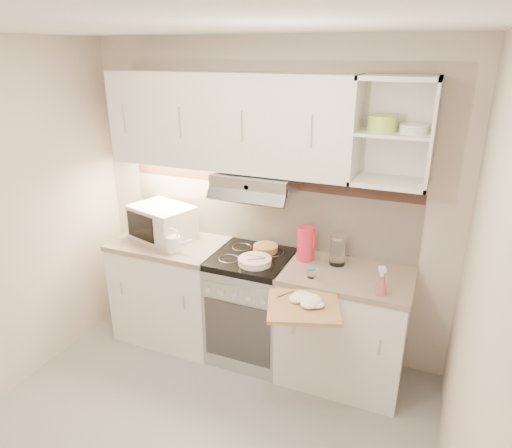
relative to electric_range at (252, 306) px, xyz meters
name	(u,v)px	position (x,y,z in m)	size (l,w,h in m)	color
room_shell	(202,192)	(0.00, -0.73, 1.18)	(3.04, 2.84, 2.52)	beige
base_cabinet_left	(173,291)	(-0.75, 0.00, -0.02)	(0.90, 0.60, 0.86)	white
worktop_left	(170,243)	(-0.75, 0.00, 0.43)	(0.92, 0.62, 0.04)	gray
base_cabinet_right	(343,329)	(0.75, 0.00, -0.02)	(0.90, 0.60, 0.86)	white
worktop_right	(348,275)	(0.75, 0.00, 0.43)	(0.92, 0.62, 0.04)	gray
electric_range	(252,306)	(0.00, 0.00, 0.00)	(0.60, 0.60, 0.90)	#B7B7BC
microwave	(162,222)	(-0.84, 0.05, 0.59)	(0.58, 0.50, 0.28)	silver
watering_can	(174,243)	(-0.61, -0.15, 0.52)	(0.23, 0.12, 0.20)	white
plate_stack	(255,261)	(0.08, -0.12, 0.47)	(0.25, 0.25, 0.05)	white
bread_loaf	(266,248)	(0.06, 0.13, 0.47)	(0.20, 0.20, 0.05)	#9B5B3B
pink_pitcher	(306,243)	(0.40, 0.10, 0.58)	(0.14, 0.13, 0.26)	red
glass_jar	(338,250)	(0.64, 0.11, 0.57)	(0.12, 0.12, 0.23)	white
spice_jar	(311,272)	(0.52, -0.17, 0.49)	(0.05, 0.05, 0.08)	silver
spray_bottle	(381,283)	(1.01, -0.22, 0.53)	(0.08, 0.08, 0.21)	pink
cutting_board	(303,307)	(0.58, -0.52, 0.42)	(0.45, 0.41, 0.02)	tan
dish_towel	(307,301)	(0.60, -0.52, 0.47)	(0.26, 0.22, 0.07)	white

